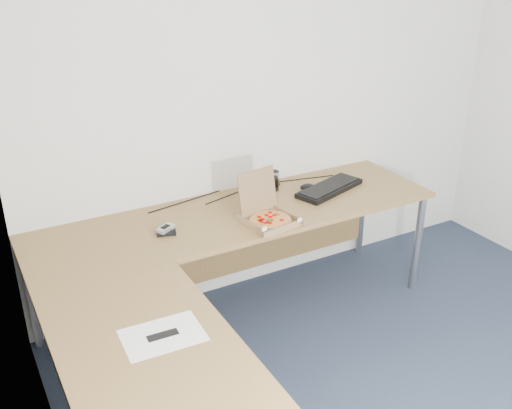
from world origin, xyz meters
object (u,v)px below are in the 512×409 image
drinking_glass (273,181)px  wallet (166,232)px  pizza_box (269,217)px  desk (222,261)px  keyboard (329,188)px

drinking_glass → wallet: drinking_glass is taller
pizza_box → wallet: bearing=154.5°
desk → pizza_box: size_ratio=8.09×
pizza_box → keyboard: 0.62m
pizza_box → wallet: 0.59m
pizza_box → keyboard: size_ratio=0.62×
desk → keyboard: (0.99, 0.44, 0.05)m
drinking_glass → wallet: bearing=-164.0°
desk → wallet: size_ratio=23.41×
pizza_box → wallet: pizza_box is taller
pizza_box → drinking_glass: pizza_box is taller
drinking_glass → keyboard: bearing=-30.9°
desk → drinking_glass: 0.93m
desk → keyboard: keyboard is taller
pizza_box → drinking_glass: bearing=46.6°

